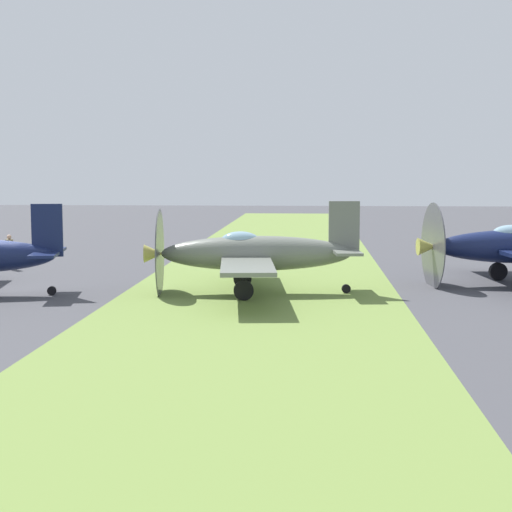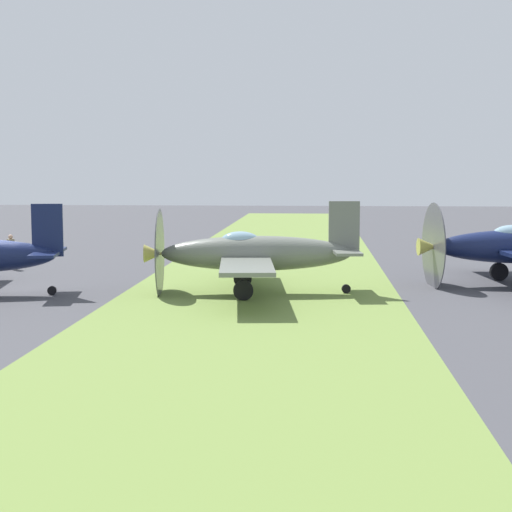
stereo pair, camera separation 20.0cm
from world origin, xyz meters
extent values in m
cube|color=olive|center=(0.00, -10.59, 0.00)|extent=(120.00, 11.00, 0.01)
cube|color=#141E47|center=(-0.45, -2.30, 2.56)|extent=(0.31, 1.20, 2.07)
cube|color=#141E47|center=(-0.45, -2.30, 1.69)|extent=(3.61, 1.56, 0.11)
cylinder|color=black|center=(-0.43, -2.41, 0.17)|extent=(0.19, 0.37, 0.35)
ellipsoid|color=slate|center=(0.51, -10.46, 1.62)|extent=(2.14, 7.70, 1.39)
cube|color=slate|center=(0.47, -10.02, 1.45)|extent=(10.86, 2.96, 0.16)
cube|color=slate|center=(0.86, -13.91, 2.63)|extent=(0.23, 1.23, 2.12)
cube|color=slate|center=(0.86, -13.91, 1.73)|extent=(3.66, 1.36, 0.11)
cone|color=#B7B24C|center=(0.11, -6.41, 1.62)|extent=(0.79, 0.85, 0.71)
cylinder|color=#4C4C51|center=(0.13, -6.63, 1.62)|extent=(3.56, 0.40, 3.57)
ellipsoid|color=#8CB2C6|center=(0.45, -9.80, 2.10)|extent=(0.93, 1.63, 0.78)
cylinder|color=black|center=(-1.16, -10.07, 0.38)|extent=(0.32, 0.78, 0.76)
cylinder|color=black|center=(-1.16, -10.07, 0.92)|extent=(0.13, 0.13, 1.07)
cylinder|color=black|center=(2.07, -9.75, 0.38)|extent=(0.32, 0.78, 0.76)
cylinder|color=black|center=(2.07, -9.75, 0.92)|extent=(0.13, 0.13, 1.07)
cylinder|color=black|center=(0.87, -14.02, 0.18)|extent=(0.17, 0.37, 0.36)
cone|color=#B7B24C|center=(3.01, -17.51, 1.69)|extent=(0.83, 0.90, 0.75)
cylinder|color=#4C4C51|center=(3.03, -17.74, 1.69)|extent=(3.71, 0.47, 3.73)
ellipsoid|color=#8CB2C6|center=(3.41, -21.05, 2.20)|extent=(1.00, 1.72, 0.82)
cylinder|color=black|center=(5.10, -20.97, 0.40)|extent=(0.35, 0.82, 0.79)
cylinder|color=black|center=(5.10, -20.97, 0.96)|extent=(0.14, 0.14, 1.12)
cylinder|color=#847A5B|center=(7.47, 2.34, 0.44)|extent=(0.30, 0.30, 0.88)
cylinder|color=#847A5B|center=(7.47, 2.34, 1.19)|extent=(0.38, 0.38, 0.62)
sphere|color=tan|center=(7.47, 2.34, 1.61)|extent=(0.23, 0.23, 0.23)
cylinder|color=#847A5B|center=(7.22, 2.26, 1.19)|extent=(0.11, 0.11, 0.59)
cylinder|color=#847A5B|center=(7.71, 2.43, 1.19)|extent=(0.11, 0.11, 0.59)
camera|label=1|loc=(-30.59, -12.59, 4.88)|focal=55.43mm
camera|label=2|loc=(-30.57, -12.79, 4.88)|focal=55.43mm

